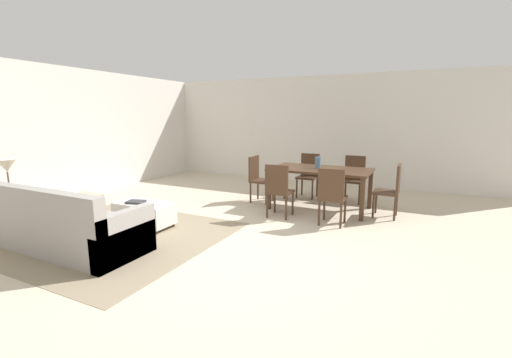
# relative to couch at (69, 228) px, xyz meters

# --- Properties ---
(ground_plane) EXTENTS (10.80, 10.80, 0.00)m
(ground_plane) POSITION_rel_couch_xyz_m (1.82, 0.92, -0.29)
(ground_plane) COLOR beige
(wall_back) EXTENTS (9.00, 0.12, 2.70)m
(wall_back) POSITION_rel_couch_xyz_m (1.82, 5.92, 1.06)
(wall_back) COLOR silver
(wall_back) RESTS_ON ground_plane
(wall_left) EXTENTS (0.12, 11.00, 2.70)m
(wall_left) POSITION_rel_couch_xyz_m (-2.68, 1.42, 1.06)
(wall_left) COLOR silver
(wall_left) RESTS_ON ground_plane
(area_rug) EXTENTS (3.00, 2.80, 0.01)m
(area_rug) POSITION_rel_couch_xyz_m (0.09, 0.59, -0.29)
(area_rug) COLOR gray
(area_rug) RESTS_ON ground_plane
(couch) EXTENTS (2.02, 0.88, 0.86)m
(couch) POSITION_rel_couch_xyz_m (0.00, 0.00, 0.00)
(couch) COLOR gray
(couch) RESTS_ON ground_plane
(ottoman_table) EXTENTS (0.92, 0.47, 0.38)m
(ottoman_table) POSITION_rel_couch_xyz_m (0.18, 1.13, -0.07)
(ottoman_table) COLOR silver
(ottoman_table) RESTS_ON ground_plane
(side_table) EXTENTS (0.40, 0.40, 0.58)m
(side_table) POSITION_rel_couch_xyz_m (-1.31, 0.04, 0.16)
(side_table) COLOR olive
(side_table) RESTS_ON ground_plane
(table_lamp) EXTENTS (0.26, 0.26, 0.53)m
(table_lamp) POSITION_rel_couch_xyz_m (-1.31, 0.04, 0.69)
(table_lamp) COLOR brown
(table_lamp) RESTS_ON side_table
(dining_table) EXTENTS (1.80, 0.99, 0.76)m
(dining_table) POSITION_rel_couch_xyz_m (2.34, 3.38, 0.38)
(dining_table) COLOR #422B1C
(dining_table) RESTS_ON ground_plane
(dining_chair_near_left) EXTENTS (0.41, 0.41, 0.92)m
(dining_chair_near_left) POSITION_rel_couch_xyz_m (1.87, 2.51, 0.23)
(dining_chair_near_left) COLOR #422B1C
(dining_chair_near_left) RESTS_ON ground_plane
(dining_chair_near_right) EXTENTS (0.41, 0.41, 0.92)m
(dining_chair_near_right) POSITION_rel_couch_xyz_m (2.78, 2.49, 0.23)
(dining_chair_near_right) COLOR #422B1C
(dining_chair_near_right) RESTS_ON ground_plane
(dining_chair_far_left) EXTENTS (0.40, 0.40, 0.92)m
(dining_chair_far_left) POSITION_rel_couch_xyz_m (1.85, 4.23, 0.23)
(dining_chair_far_left) COLOR #422B1C
(dining_chair_far_left) RESTS_ON ground_plane
(dining_chair_far_right) EXTENTS (0.40, 0.40, 0.92)m
(dining_chair_far_right) POSITION_rel_couch_xyz_m (2.78, 4.25, 0.23)
(dining_chair_far_right) COLOR #422B1C
(dining_chair_far_right) RESTS_ON ground_plane
(dining_chair_head_east) EXTENTS (0.40, 0.40, 0.92)m
(dining_chair_head_east) POSITION_rel_couch_xyz_m (3.58, 3.37, 0.23)
(dining_chair_head_east) COLOR #422B1C
(dining_chair_head_east) RESTS_ON ground_plane
(dining_chair_head_west) EXTENTS (0.40, 0.40, 0.92)m
(dining_chair_head_west) POSITION_rel_couch_xyz_m (1.07, 3.36, 0.23)
(dining_chair_head_west) COLOR #422B1C
(dining_chair_head_west) RESTS_ON ground_plane
(vase_centerpiece) EXTENTS (0.10, 0.10, 0.21)m
(vase_centerpiece) POSITION_rel_couch_xyz_m (2.27, 3.42, 0.57)
(vase_centerpiece) COLOR slate
(vase_centerpiece) RESTS_ON dining_table
(book_on_ottoman) EXTENTS (0.31, 0.27, 0.03)m
(book_on_ottoman) POSITION_rel_couch_xyz_m (0.07, 1.08, 0.10)
(book_on_ottoman) COLOR #333338
(book_on_ottoman) RESTS_ON ottoman_table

